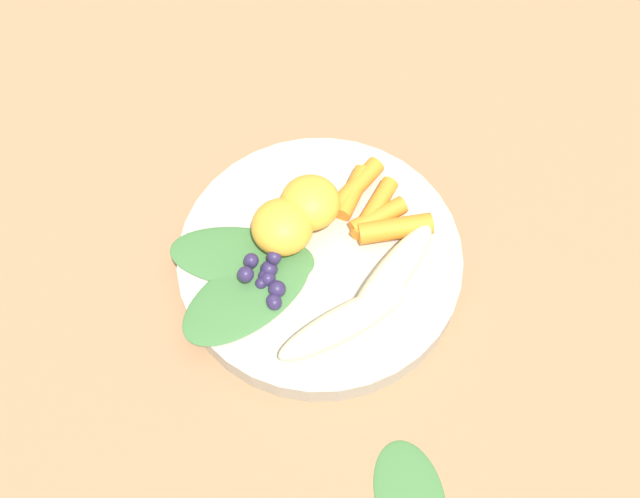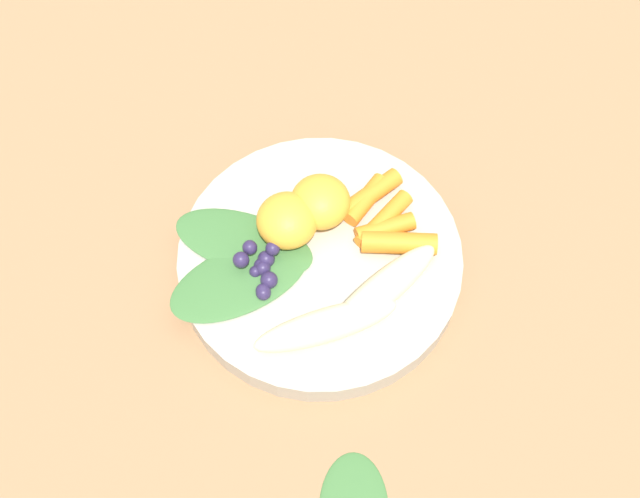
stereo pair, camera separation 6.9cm
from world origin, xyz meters
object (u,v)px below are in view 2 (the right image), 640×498
(bowl, at_px, (320,261))
(orange_segment_near, at_px, (284,224))
(banana_peeled_right, at_px, (326,325))
(banana_peeled_left, at_px, (384,288))

(bowl, bearing_deg, orange_segment_near, 96.46)
(bowl, height_order, banana_peeled_right, banana_peeled_right)
(banana_peeled_left, distance_m, orange_segment_near, 0.10)
(banana_peeled_left, relative_size, banana_peeled_right, 1.00)
(bowl, relative_size, orange_segment_near, 4.65)
(banana_peeled_right, bearing_deg, bowl, 75.51)
(banana_peeled_left, height_order, banana_peeled_right, same)
(bowl, xyz_separation_m, orange_segment_near, (-0.00, 0.04, 0.03))
(bowl, relative_size, banana_peeled_right, 2.04)
(banana_peeled_left, distance_m, banana_peeled_right, 0.06)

